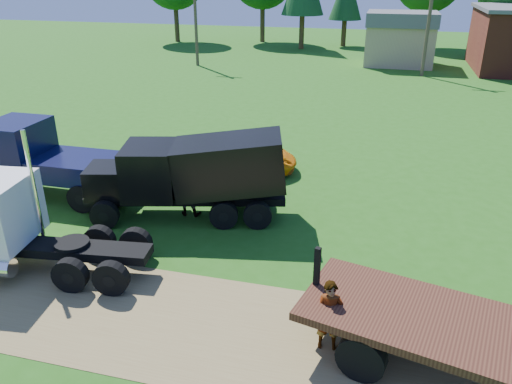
% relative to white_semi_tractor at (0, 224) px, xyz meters
% --- Properties ---
extents(ground, '(140.00, 140.00, 0.00)m').
position_rel_white_semi_tractor_xyz_m(ground, '(7.25, -1.16, -1.41)').
color(ground, '#215713').
rests_on(ground, ground).
extents(dirt_track, '(120.00, 4.20, 0.01)m').
position_rel_white_semi_tractor_xyz_m(dirt_track, '(7.25, -1.16, -1.41)').
color(dirt_track, olive).
rests_on(dirt_track, ground).
extents(white_semi_tractor, '(6.98, 3.04, 4.14)m').
position_rel_white_semi_tractor_xyz_m(white_semi_tractor, '(0.00, 0.00, 0.00)').
color(white_semi_tractor, black).
rests_on(white_semi_tractor, ground).
extents(black_dump_truck, '(7.24, 3.74, 3.07)m').
position_rel_white_semi_tractor_xyz_m(black_dump_truck, '(4.23, 4.57, 0.28)').
color(black_dump_truck, black).
rests_on(black_dump_truck, ground).
extents(navy_truck, '(6.80, 2.42, 2.91)m').
position_rel_white_semi_tractor_xyz_m(navy_truck, '(-2.48, 4.86, 0.08)').
color(navy_truck, '#991D0B').
rests_on(navy_truck, ground).
extents(orange_pickup, '(5.18, 3.38, 1.32)m').
position_rel_white_semi_tractor_xyz_m(orange_pickup, '(4.67, 9.15, -0.75)').
color(orange_pickup, orange).
rests_on(orange_pickup, ground).
extents(flatbed_trailer, '(9.13, 4.60, 2.25)m').
position_rel_white_semi_tractor_xyz_m(flatbed_trailer, '(13.45, -1.42, -0.45)').
color(flatbed_trailer, '#381A11').
rests_on(flatbed_trailer, ground).
extents(spectator_a, '(0.71, 0.52, 1.79)m').
position_rel_white_semi_tractor_xyz_m(spectator_a, '(9.72, -1.11, -0.52)').
color(spectator_a, '#999999').
rests_on(spectator_a, ground).
extents(spectator_b, '(0.98, 0.78, 1.95)m').
position_rel_white_semi_tractor_xyz_m(spectator_b, '(3.94, 4.66, -0.44)').
color(spectator_b, '#999999').
rests_on(spectator_b, ground).
extents(tan_shed, '(6.20, 5.40, 4.70)m').
position_rel_white_semi_tractor_xyz_m(tan_shed, '(11.25, 38.84, 1.01)').
color(tan_shed, tan).
rests_on(tan_shed, ground).
extents(utility_poles, '(42.20, 0.28, 9.00)m').
position_rel_white_semi_tractor_xyz_m(utility_poles, '(13.25, 33.84, 3.30)').
color(utility_poles, brown).
rests_on(utility_poles, ground).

